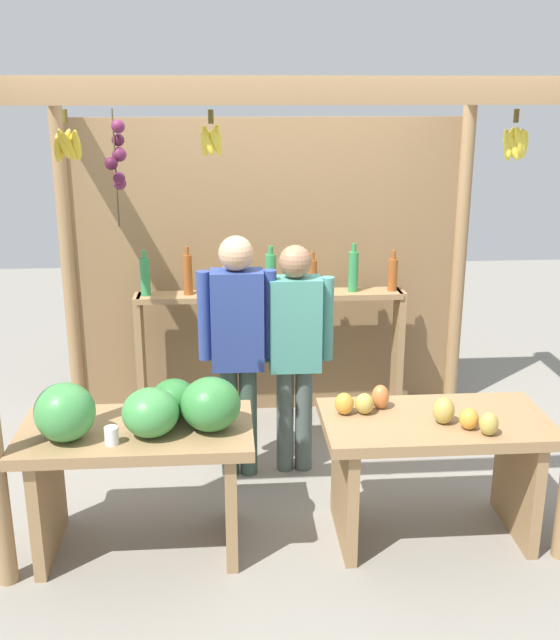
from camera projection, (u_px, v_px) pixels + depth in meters
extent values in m
plane|color=gray|center=(278.00, 472.00, 4.91)|extent=(12.00, 12.00, 0.00)
cylinder|color=#99754C|center=(67.00, 258.00, 5.42)|extent=(0.10, 0.10, 2.44)
cylinder|color=#99754C|center=(460.00, 252.00, 5.63)|extent=(0.10, 0.10, 2.44)
cube|color=#99754C|center=(294.00, 90.00, 3.23)|extent=(2.98, 0.12, 0.12)
cube|color=#99754C|center=(13.00, 90.00, 4.10)|extent=(0.12, 2.15, 0.12)
cube|color=#99754C|center=(529.00, 90.00, 4.31)|extent=(0.12, 2.15, 0.12)
cube|color=olive|center=(267.00, 270.00, 5.58)|extent=(2.88, 0.04, 2.20)
cylinder|color=brown|center=(65.00, 116.00, 3.35)|extent=(0.02, 0.02, 0.06)
ellipsoid|color=gold|center=(77.00, 146.00, 3.39)|extent=(0.04, 0.08, 0.14)
ellipsoid|color=gold|center=(72.00, 144.00, 3.41)|extent=(0.08, 0.07, 0.15)
ellipsoid|color=gold|center=(65.00, 144.00, 3.41)|extent=(0.08, 0.06, 0.15)
ellipsoid|color=gold|center=(58.00, 147.00, 3.39)|extent=(0.04, 0.08, 0.14)
ellipsoid|color=gold|center=(64.00, 144.00, 3.37)|extent=(0.08, 0.06, 0.15)
ellipsoid|color=gold|center=(69.00, 147.00, 3.37)|extent=(0.08, 0.07, 0.15)
cylinder|color=brown|center=(516.00, 116.00, 3.39)|extent=(0.02, 0.02, 0.06)
ellipsoid|color=yellow|center=(524.00, 145.00, 3.42)|extent=(0.04, 0.07, 0.14)
ellipsoid|color=yellow|center=(518.00, 144.00, 3.45)|extent=(0.06, 0.06, 0.14)
ellipsoid|color=yellow|center=(513.00, 143.00, 3.45)|extent=(0.06, 0.04, 0.14)
ellipsoid|color=yellow|center=(510.00, 141.00, 3.44)|extent=(0.07, 0.05, 0.14)
ellipsoid|color=yellow|center=(508.00, 146.00, 3.44)|extent=(0.05, 0.06, 0.14)
ellipsoid|color=yellow|center=(507.00, 144.00, 3.41)|extent=(0.05, 0.07, 0.14)
ellipsoid|color=yellow|center=(513.00, 147.00, 3.41)|extent=(0.08, 0.06, 0.14)
ellipsoid|color=yellow|center=(519.00, 142.00, 3.39)|extent=(0.07, 0.05, 0.14)
ellipsoid|color=yellow|center=(522.00, 143.00, 3.40)|extent=(0.05, 0.05, 0.14)
cylinder|color=brown|center=(211.00, 117.00, 3.30)|extent=(0.02, 0.02, 0.06)
ellipsoid|color=yellow|center=(218.00, 140.00, 3.32)|extent=(0.04, 0.08, 0.12)
ellipsoid|color=yellow|center=(215.00, 137.00, 3.34)|extent=(0.06, 0.05, 0.13)
ellipsoid|color=yellow|center=(207.00, 144.00, 3.35)|extent=(0.06, 0.05, 0.12)
ellipsoid|color=yellow|center=(205.00, 139.00, 3.32)|extent=(0.04, 0.06, 0.12)
ellipsoid|color=yellow|center=(208.00, 143.00, 3.29)|extent=(0.08, 0.05, 0.13)
ellipsoid|color=yellow|center=(216.00, 143.00, 3.30)|extent=(0.07, 0.06, 0.13)
cylinder|color=#4C422D|center=(116.00, 169.00, 3.55)|extent=(0.01, 0.01, 0.55)
sphere|color=#601E42|center=(118.00, 126.00, 3.48)|extent=(0.06, 0.06, 0.06)
sphere|color=#47142D|center=(118.00, 140.00, 3.54)|extent=(0.06, 0.06, 0.06)
sphere|color=#601E42|center=(119.00, 154.00, 3.55)|extent=(0.07, 0.07, 0.07)
sphere|color=#47142D|center=(111.00, 163.00, 3.53)|extent=(0.06, 0.06, 0.06)
sphere|color=#511938|center=(119.00, 178.00, 3.54)|extent=(0.06, 0.06, 0.06)
sphere|color=#601E42|center=(120.00, 183.00, 3.57)|extent=(0.06, 0.06, 0.06)
cube|color=#99754C|center=(136.00, 433.00, 3.92)|extent=(1.21, 0.64, 0.06)
cube|color=#99754C|center=(47.00, 497.00, 3.99)|extent=(0.06, 0.58, 0.65)
cube|color=#99754C|center=(231.00, 490.00, 4.06)|extent=(0.06, 0.58, 0.65)
ellipsoid|color=#429347|center=(65.00, 412.00, 3.74)|extent=(0.40, 0.40, 0.30)
ellipsoid|color=#429347|center=(151.00, 412.00, 3.79)|extent=(0.35, 0.35, 0.25)
ellipsoid|color=#38843D|center=(211.00, 404.00, 3.85)|extent=(0.41, 0.41, 0.28)
ellipsoid|color=#2D7533|center=(174.00, 399.00, 4.00)|extent=(0.29, 0.29, 0.21)
cylinder|color=white|center=(112.00, 436.00, 3.72)|extent=(0.07, 0.07, 0.09)
cube|color=#99754C|center=(436.00, 423.00, 4.03)|extent=(1.21, 0.64, 0.06)
cube|color=#99754C|center=(344.00, 485.00, 4.10)|extent=(0.06, 0.58, 0.65)
cube|color=#99754C|center=(518.00, 479.00, 4.17)|extent=(0.06, 0.58, 0.65)
ellipsoid|color=gold|center=(469.00, 419.00, 3.88)|extent=(0.14, 0.14, 0.11)
ellipsoid|color=gold|center=(344.00, 404.00, 4.05)|extent=(0.13, 0.13, 0.12)
ellipsoid|color=#B79E47|center=(489.00, 424.00, 3.81)|extent=(0.13, 0.13, 0.12)
ellipsoid|color=#CC7038|center=(380.00, 397.00, 4.13)|extent=(0.11, 0.11, 0.14)
ellipsoid|color=#B79E47|center=(444.00, 410.00, 3.94)|extent=(0.14, 0.14, 0.14)
ellipsoid|color=#B79E47|center=(364.00, 404.00, 4.06)|extent=(0.10, 0.10, 0.11)
cube|color=#99754C|center=(141.00, 362.00, 5.43)|extent=(0.05, 0.20, 1.00)
cube|color=#99754C|center=(397.00, 356.00, 5.56)|extent=(0.05, 0.20, 1.00)
cube|color=#99754C|center=(271.00, 296.00, 5.35)|extent=(1.87, 0.22, 0.04)
cylinder|color=#338C4C|center=(145.00, 277.00, 5.24)|extent=(0.07, 0.07, 0.26)
cylinder|color=#338C4C|center=(144.00, 254.00, 5.20)|extent=(0.03, 0.03, 0.06)
cylinder|color=#994C1E|center=(188.00, 275.00, 5.26)|extent=(0.06, 0.06, 0.28)
cylinder|color=#994C1E|center=(187.00, 251.00, 5.21)|extent=(0.03, 0.03, 0.06)
cylinder|color=gold|center=(228.00, 275.00, 5.28)|extent=(0.07, 0.07, 0.27)
cylinder|color=gold|center=(227.00, 252.00, 5.23)|extent=(0.03, 0.03, 0.06)
cylinder|color=#338C4C|center=(271.00, 274.00, 5.30)|extent=(0.08, 0.08, 0.28)
cylinder|color=#338C4C|center=(271.00, 250.00, 5.25)|extent=(0.03, 0.03, 0.06)
cylinder|color=#994C1E|center=(312.00, 276.00, 5.33)|extent=(0.06, 0.06, 0.23)
cylinder|color=#994C1E|center=(313.00, 256.00, 5.29)|extent=(0.03, 0.03, 0.06)
cylinder|color=#338C4C|center=(353.00, 272.00, 5.34)|extent=(0.07, 0.07, 0.29)
cylinder|color=#338C4C|center=(354.00, 248.00, 5.29)|extent=(0.03, 0.03, 0.06)
cylinder|color=#994C1E|center=(393.00, 275.00, 5.37)|extent=(0.07, 0.07, 0.23)
cylinder|color=#994C1E|center=(394.00, 255.00, 5.33)|extent=(0.03, 0.03, 0.06)
cylinder|color=#384F42|center=(230.00, 422.00, 4.78)|extent=(0.11, 0.11, 0.73)
cylinder|color=#384F42|center=(248.00, 421.00, 4.79)|extent=(0.11, 0.11, 0.73)
cube|color=#2D428C|center=(237.00, 320.00, 4.59)|extent=(0.32, 0.19, 0.62)
cylinder|color=#2D428C|center=(204.00, 316.00, 4.57)|extent=(0.08, 0.08, 0.56)
cylinder|color=#2D428C|center=(270.00, 314.00, 4.59)|extent=(0.08, 0.08, 0.56)
sphere|color=tan|center=(236.00, 253.00, 4.47)|extent=(0.21, 0.21, 0.21)
cylinder|color=#4D5C56|center=(285.00, 420.00, 4.85)|extent=(0.11, 0.11, 0.70)
cylinder|color=#4D5C56|center=(304.00, 419.00, 4.86)|extent=(0.11, 0.11, 0.70)
cube|color=teal|center=(295.00, 324.00, 4.66)|extent=(0.32, 0.19, 0.59)
cylinder|color=teal|center=(263.00, 320.00, 4.64)|extent=(0.08, 0.08, 0.53)
cylinder|color=teal|center=(327.00, 319.00, 4.67)|extent=(0.08, 0.08, 0.53)
sphere|color=#997051|center=(295.00, 262.00, 4.55)|extent=(0.20, 0.20, 0.20)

